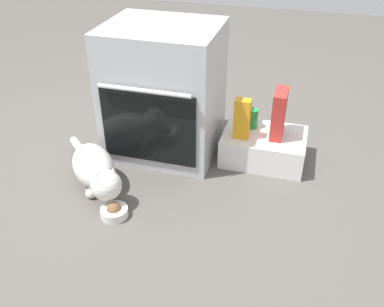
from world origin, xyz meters
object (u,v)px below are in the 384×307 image
(pantry_cabinet, at_px, (263,147))
(cat, at_px, (96,170))
(food_bowl, at_px, (114,211))
(cereal_box, at_px, (279,114))
(oven, at_px, (164,91))
(soda_can, at_px, (252,118))
(juice_carton, at_px, (242,119))

(pantry_cabinet, relative_size, cat, 0.85)
(food_bowl, relative_size, cereal_box, 0.50)
(food_bowl, bearing_deg, oven, 86.74)
(oven, distance_m, food_bowl, 0.78)
(cereal_box, bearing_deg, cat, -148.82)
(oven, bearing_deg, soda_can, 10.56)
(juice_carton, xyz_separation_m, soda_can, (0.04, 0.13, -0.06))
(food_bowl, height_order, soda_can, soda_can)
(oven, xyz_separation_m, cereal_box, (0.68, 0.04, -0.07))
(pantry_cabinet, bearing_deg, oven, -176.84)
(food_bowl, bearing_deg, soda_can, 54.59)
(juice_carton, distance_m, cereal_box, 0.21)
(pantry_cabinet, height_order, soda_can, soda_can)
(food_bowl, distance_m, soda_can, 0.99)
(pantry_cabinet, xyz_separation_m, food_bowl, (-0.65, -0.73, -0.06))
(cat, relative_size, cereal_box, 2.05)
(food_bowl, bearing_deg, cat, 134.24)
(food_bowl, xyz_separation_m, cat, (-0.19, 0.19, 0.09))
(pantry_cabinet, height_order, cereal_box, cereal_box)
(pantry_cabinet, relative_size, juice_carton, 2.02)
(food_bowl, distance_m, cat, 0.28)
(oven, bearing_deg, cat, -114.08)
(pantry_cabinet, height_order, cat, cat)
(cereal_box, bearing_deg, pantry_cabinet, -172.28)
(oven, height_order, juice_carton, oven)
(cereal_box, xyz_separation_m, soda_can, (-0.15, 0.05, -0.08))
(soda_can, bearing_deg, cat, -141.23)
(oven, bearing_deg, cereal_box, 3.60)
(oven, distance_m, cereal_box, 0.68)
(pantry_cabinet, xyz_separation_m, cereal_box, (0.07, 0.01, 0.23))
(pantry_cabinet, relative_size, soda_can, 4.04)
(pantry_cabinet, bearing_deg, soda_can, 144.15)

